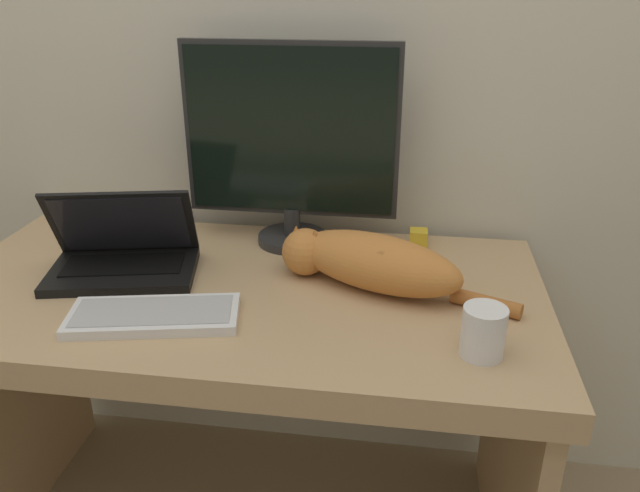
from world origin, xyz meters
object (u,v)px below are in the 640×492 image
(laptop, at_px, (123,256))
(monitor, at_px, (291,143))
(external_keyboard, at_px, (154,315))
(cat, at_px, (369,260))
(coffee_mug, at_px, (483,332))

(laptop, bearing_deg, monitor, 20.98)
(external_keyboard, distance_m, cat, 0.45)
(laptop, relative_size, coffee_mug, 3.79)
(laptop, xyz_separation_m, external_keyboard, (0.15, -0.19, -0.03))
(laptop, bearing_deg, coffee_mug, -28.70)
(monitor, xyz_separation_m, laptop, (-0.34, -0.23, -0.21))
(monitor, bearing_deg, laptop, -146.47)
(monitor, distance_m, cat, 0.35)
(cat, relative_size, coffee_mug, 5.45)
(external_keyboard, bearing_deg, cat, 15.44)
(external_keyboard, xyz_separation_m, coffee_mug, (0.62, -0.03, 0.04))
(external_keyboard, distance_m, coffee_mug, 0.62)
(cat, bearing_deg, coffee_mug, -24.63)
(monitor, distance_m, external_keyboard, 0.52)
(monitor, height_order, laptop, monitor)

